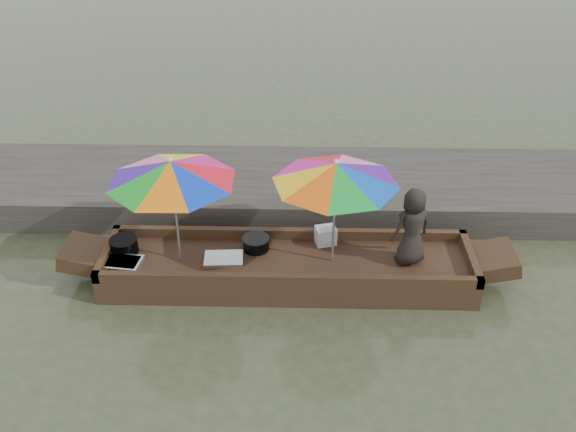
{
  "coord_description": "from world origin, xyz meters",
  "views": [
    {
      "loc": [
        0.18,
        -7.19,
        5.5
      ],
      "look_at": [
        0.0,
        0.1,
        1.0
      ],
      "focal_mm": 40.0,
      "sensor_mm": 36.0,
      "label": 1
    }
  ],
  "objects_px": {
    "umbrella_bow": "(175,210)",
    "vendor": "(412,227)",
    "tray_scallop": "(224,259)",
    "supply_bag": "(326,235)",
    "umbrella_stern": "(334,213)",
    "cooking_pot": "(124,246)",
    "boat_hull": "(288,270)",
    "tray_crayfish": "(122,264)",
    "charcoal_grill": "(256,244)"
  },
  "relations": [
    {
      "from": "supply_bag",
      "to": "cooking_pot",
      "type": "bearing_deg",
      "value": -174.16
    },
    {
      "from": "umbrella_stern",
      "to": "tray_crayfish",
      "type": "bearing_deg",
      "value": -175.9
    },
    {
      "from": "tray_scallop",
      "to": "supply_bag",
      "type": "xyz_separation_m",
      "value": [
        1.41,
        0.47,
        0.1
      ]
    },
    {
      "from": "umbrella_stern",
      "to": "tray_scallop",
      "type": "bearing_deg",
      "value": -178.34
    },
    {
      "from": "tray_scallop",
      "to": "umbrella_stern",
      "type": "relative_size",
      "value": 0.32
    },
    {
      "from": "supply_bag",
      "to": "umbrella_stern",
      "type": "bearing_deg",
      "value": -79.17
    },
    {
      "from": "supply_bag",
      "to": "umbrella_stern",
      "type": "distance_m",
      "value": 0.78
    },
    {
      "from": "umbrella_stern",
      "to": "boat_hull",
      "type": "bearing_deg",
      "value": 180.0
    },
    {
      "from": "tray_scallop",
      "to": "umbrella_bow",
      "type": "height_order",
      "value": "umbrella_bow"
    },
    {
      "from": "boat_hull",
      "to": "cooking_pot",
      "type": "distance_m",
      "value": 2.31
    },
    {
      "from": "cooking_pot",
      "to": "umbrella_stern",
      "type": "height_order",
      "value": "umbrella_stern"
    },
    {
      "from": "cooking_pot",
      "to": "vendor",
      "type": "xyz_separation_m",
      "value": [
        3.95,
        -0.12,
        0.46
      ]
    },
    {
      "from": "cooking_pot",
      "to": "umbrella_bow",
      "type": "xyz_separation_m",
      "value": [
        0.81,
        -0.14,
        0.67
      ]
    },
    {
      "from": "cooking_pot",
      "to": "supply_bag",
      "type": "bearing_deg",
      "value": 5.84
    },
    {
      "from": "vendor",
      "to": "umbrella_stern",
      "type": "relative_size",
      "value": 0.68
    },
    {
      "from": "boat_hull",
      "to": "supply_bag",
      "type": "relative_size",
      "value": 18.17
    },
    {
      "from": "charcoal_grill",
      "to": "vendor",
      "type": "bearing_deg",
      "value": -6.5
    },
    {
      "from": "boat_hull",
      "to": "umbrella_stern",
      "type": "height_order",
      "value": "umbrella_stern"
    },
    {
      "from": "tray_scallop",
      "to": "umbrella_bow",
      "type": "relative_size",
      "value": 0.31
    },
    {
      "from": "supply_bag",
      "to": "vendor",
      "type": "distance_m",
      "value": 1.27
    },
    {
      "from": "cooking_pot",
      "to": "boat_hull",
      "type": "bearing_deg",
      "value": -3.47
    },
    {
      "from": "cooking_pot",
      "to": "umbrella_bow",
      "type": "height_order",
      "value": "umbrella_bow"
    },
    {
      "from": "cooking_pot",
      "to": "umbrella_stern",
      "type": "xyz_separation_m",
      "value": [
        2.9,
        -0.14,
        0.67
      ]
    },
    {
      "from": "tray_scallop",
      "to": "umbrella_stern",
      "type": "height_order",
      "value": "umbrella_stern"
    },
    {
      "from": "tray_crayfish",
      "to": "supply_bag",
      "type": "bearing_deg",
      "value": 12.85
    },
    {
      "from": "charcoal_grill",
      "to": "umbrella_stern",
      "type": "height_order",
      "value": "umbrella_stern"
    },
    {
      "from": "tray_crayfish",
      "to": "supply_bag",
      "type": "xyz_separation_m",
      "value": [
        2.77,
        0.63,
        0.09
      ]
    },
    {
      "from": "boat_hull",
      "to": "umbrella_stern",
      "type": "distance_m",
      "value": 1.13
    },
    {
      "from": "vendor",
      "to": "umbrella_stern",
      "type": "xyz_separation_m",
      "value": [
        -1.04,
        -0.02,
        0.22
      ]
    },
    {
      "from": "tray_crayfish",
      "to": "umbrella_bow",
      "type": "bearing_deg",
      "value": 15.07
    },
    {
      "from": "tray_scallop",
      "to": "vendor",
      "type": "relative_size",
      "value": 0.47
    },
    {
      "from": "boat_hull",
      "to": "charcoal_grill",
      "type": "height_order",
      "value": "charcoal_grill"
    },
    {
      "from": "boat_hull",
      "to": "cooking_pot",
      "type": "height_order",
      "value": "cooking_pot"
    },
    {
      "from": "cooking_pot",
      "to": "umbrella_stern",
      "type": "relative_size",
      "value": 0.24
    },
    {
      "from": "vendor",
      "to": "umbrella_bow",
      "type": "relative_size",
      "value": 0.66
    },
    {
      "from": "cooking_pot",
      "to": "charcoal_grill",
      "type": "height_order",
      "value": "cooking_pot"
    },
    {
      "from": "tray_scallop",
      "to": "supply_bag",
      "type": "height_order",
      "value": "supply_bag"
    },
    {
      "from": "boat_hull",
      "to": "vendor",
      "type": "distance_m",
      "value": 1.81
    },
    {
      "from": "supply_bag",
      "to": "umbrella_stern",
      "type": "xyz_separation_m",
      "value": [
        0.08,
        -0.43,
        0.65
      ]
    },
    {
      "from": "umbrella_stern",
      "to": "vendor",
      "type": "bearing_deg",
      "value": 0.93
    },
    {
      "from": "charcoal_grill",
      "to": "vendor",
      "type": "height_order",
      "value": "vendor"
    },
    {
      "from": "boat_hull",
      "to": "supply_bag",
      "type": "height_order",
      "value": "supply_bag"
    },
    {
      "from": "vendor",
      "to": "tray_crayfish",
      "type": "bearing_deg",
      "value": -20.44
    },
    {
      "from": "charcoal_grill",
      "to": "umbrella_stern",
      "type": "relative_size",
      "value": 0.22
    },
    {
      "from": "tray_scallop",
      "to": "vendor",
      "type": "xyz_separation_m",
      "value": [
        2.53,
        0.06,
        0.53
      ]
    },
    {
      "from": "vendor",
      "to": "boat_hull",
      "type": "bearing_deg",
      "value": -23.11
    },
    {
      "from": "umbrella_bow",
      "to": "umbrella_stern",
      "type": "distance_m",
      "value": 2.09
    },
    {
      "from": "charcoal_grill",
      "to": "vendor",
      "type": "xyz_separation_m",
      "value": [
        2.11,
        -0.24,
        0.47
      ]
    },
    {
      "from": "umbrella_bow",
      "to": "tray_crayfish",
      "type": "bearing_deg",
      "value": -164.93
    },
    {
      "from": "umbrella_bow",
      "to": "vendor",
      "type": "bearing_deg",
      "value": 0.31
    }
  ]
}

